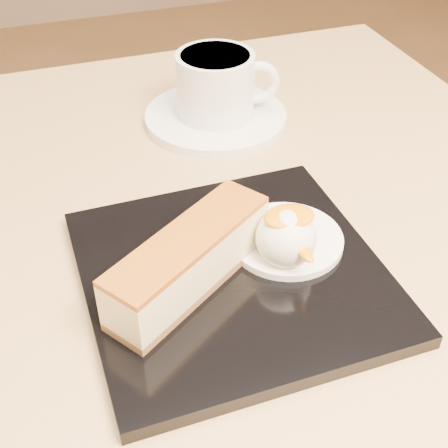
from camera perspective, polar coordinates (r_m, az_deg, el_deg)
name	(u,v)px	position (r m, az deg, el deg)	size (l,w,h in m)	color
table	(172,392)	(0.60, -4.78, -15.09)	(0.80, 0.80, 0.72)	black
dessert_plate	(233,274)	(0.47, 0.79, -4.63)	(0.22, 0.22, 0.01)	black
cheesecake	(189,261)	(0.44, -3.22, -3.36)	(0.14, 0.11, 0.05)	brown
cream_smear	(286,239)	(0.49, 5.69, -1.41)	(0.09, 0.09, 0.01)	white
ice_cream_scoop	(286,238)	(0.46, 5.70, -1.27)	(0.05, 0.05, 0.05)	white
mango_sauce	(289,217)	(0.45, 5.97, 0.68)	(0.04, 0.03, 0.01)	orange
mint_sprig	(240,224)	(0.50, 1.50, -0.03)	(0.03, 0.02, 0.00)	#297E30
saucer	(216,117)	(0.67, -0.77, 9.74)	(0.15, 0.15, 0.01)	white
coffee_cup	(217,83)	(0.65, -0.61, 12.72)	(0.11, 0.08, 0.07)	white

